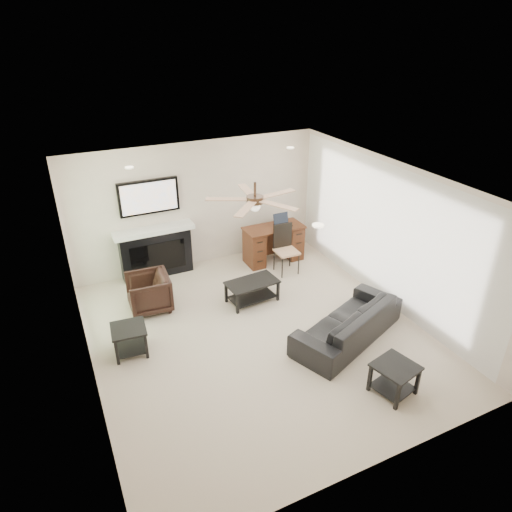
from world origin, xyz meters
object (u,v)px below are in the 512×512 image
object	(u,v)px
fireplace_unit	(154,230)
desk	(274,244)
armchair	(149,293)
coffee_table	(252,291)
sofa	(348,322)

from	to	relation	value
fireplace_unit	desk	world-z (taller)	fireplace_unit
armchair	desk	xyz separation A→B (m)	(2.76, 0.67, 0.06)
coffee_table	desk	bearing A→B (deg)	44.20
fireplace_unit	desk	distance (m)	2.43
fireplace_unit	coffee_table	bearing A→B (deg)	-52.75
fireplace_unit	sofa	bearing A→B (deg)	-56.44
fireplace_unit	desk	size ratio (longest dim) A/B	1.57
armchair	fireplace_unit	size ratio (longest dim) A/B	0.37
sofa	desk	size ratio (longest dim) A/B	1.67
sofa	coffee_table	size ratio (longest dim) A/B	2.26
sofa	coffee_table	bearing A→B (deg)	-82.38
desk	armchair	bearing A→B (deg)	-166.30
sofa	desk	distance (m)	2.83
coffee_table	sofa	bearing A→B (deg)	-65.51
sofa	desk	world-z (taller)	desk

